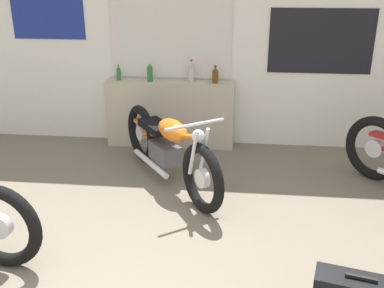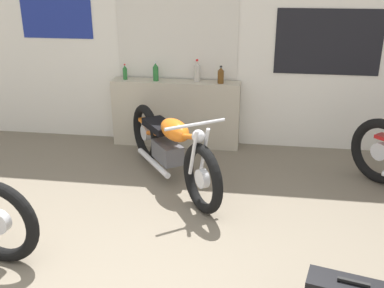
{
  "view_description": "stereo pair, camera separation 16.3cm",
  "coord_description": "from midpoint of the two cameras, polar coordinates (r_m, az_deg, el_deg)",
  "views": [
    {
      "loc": [
        0.79,
        -2.34,
        2.24
      ],
      "look_at": [
        0.37,
        1.57,
        0.7
      ],
      "focal_mm": 42.0,
      "sensor_mm": 36.0,
      "label": 1
    },
    {
      "loc": [
        0.95,
        -2.32,
        2.24
      ],
      "look_at": [
        0.37,
        1.57,
        0.7
      ],
      "focal_mm": 42.0,
      "sensor_mm": 36.0,
      "label": 2
    }
  ],
  "objects": [
    {
      "name": "sill_counter",
      "position": [
        5.99,
        -1.27,
        3.9
      ],
      "size": [
        1.68,
        0.28,
        0.88
      ],
      "color": "#B7AD99",
      "rests_on": "ground_plane"
    },
    {
      "name": "bottle_left_center",
      "position": [
        5.88,
        -3.83,
        9.08
      ],
      "size": [
        0.07,
        0.07,
        0.25
      ],
      "color": "#23662D",
      "rests_on": "sill_counter"
    },
    {
      "name": "motorcycle_orange",
      "position": [
        4.91,
        -1.84,
        -0.37
      ],
      "size": [
        1.34,
        1.81,
        0.87
      ],
      "color": "black",
      "rests_on": "ground_plane"
    },
    {
      "name": "bottle_center",
      "position": [
        5.83,
        1.45,
        9.16
      ],
      "size": [
        0.08,
        0.08,
        0.29
      ],
      "color": "#B7B2A8",
      "rests_on": "sill_counter"
    },
    {
      "name": "bottle_right_center",
      "position": [
        5.75,
        4.49,
        8.65
      ],
      "size": [
        0.08,
        0.08,
        0.22
      ],
      "color": "#5B3814",
      "rests_on": "sill_counter"
    },
    {
      "name": "bottle_leftmost",
      "position": [
        6.0,
        -7.73,
        8.97
      ],
      "size": [
        0.06,
        0.06,
        0.2
      ],
      "color": "#23662D",
      "rests_on": "sill_counter"
    },
    {
      "name": "wall_back",
      "position": [
        5.93,
        0.0,
        13.28
      ],
      "size": [
        10.0,
        0.07,
        2.8
      ],
      "color": "silver",
      "rests_on": "ground_plane"
    }
  ]
}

